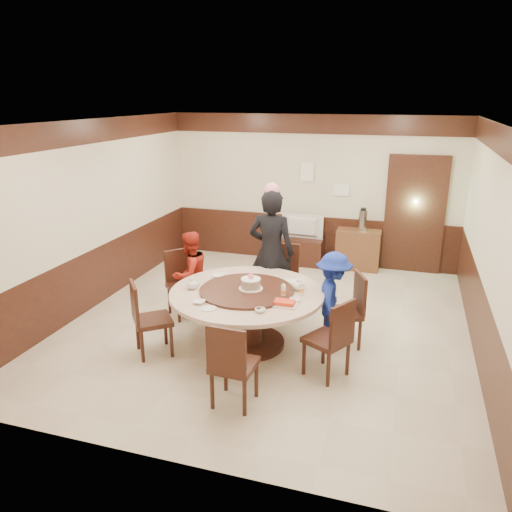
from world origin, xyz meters
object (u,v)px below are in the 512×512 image
(person_standing, at_px, (271,252))
(person_blue, at_px, (333,299))
(person_red, at_px, (190,274))
(shrimp_platter, at_px, (284,303))
(television, at_px, (302,227))
(side_cabinet, at_px, (358,249))
(tv_stand, at_px, (301,251))
(banquet_table, at_px, (247,307))
(thermos, at_px, (363,220))
(birthday_cake, at_px, (251,284))

(person_standing, relative_size, person_blue, 1.49)
(person_red, xyz_separation_m, shrimp_platter, (1.65, -0.95, 0.14))
(television, xyz_separation_m, side_cabinet, (1.08, 0.03, -0.36))
(person_standing, relative_size, tv_stand, 2.20)
(person_blue, bearing_deg, banquet_table, 99.93)
(person_blue, distance_m, thermos, 3.14)
(birthday_cake, relative_size, television, 0.39)
(person_red, height_order, tv_stand, person_red)
(person_standing, height_order, shrimp_platter, person_standing)
(television, bearing_deg, person_standing, 92.62)
(banquet_table, bearing_deg, person_standing, 89.22)
(person_red, height_order, side_cabinet, person_red)
(tv_stand, bearing_deg, shrimp_platter, -80.83)
(birthday_cake, height_order, shrimp_platter, birthday_cake)
(banquet_table, bearing_deg, side_cabinet, 73.31)
(birthday_cake, bearing_deg, banquet_table, -149.89)
(person_standing, distance_m, person_red, 1.23)
(person_standing, height_order, side_cabinet, person_standing)
(tv_stand, xyz_separation_m, television, (-0.00, 0.00, 0.48))
(banquet_table, relative_size, person_standing, 1.05)
(banquet_table, height_order, person_blue, person_blue)
(banquet_table, xyz_separation_m, tv_stand, (-0.04, 3.45, -0.28))
(person_standing, bearing_deg, shrimp_platter, 112.29)
(person_red, xyz_separation_m, television, (1.05, 2.80, 0.09))
(birthday_cake, distance_m, thermos, 3.61)
(banquet_table, xyz_separation_m, television, (-0.04, 3.45, 0.20))
(shrimp_platter, bearing_deg, person_blue, 53.48)
(person_blue, bearing_deg, person_standing, 45.31)
(banquet_table, distance_m, television, 3.46)
(person_red, relative_size, birthday_cake, 4.14)
(person_standing, bearing_deg, person_red, 23.22)
(television, distance_m, thermos, 1.15)
(television, height_order, side_cabinet, television)
(banquet_table, relative_size, tv_stand, 2.31)
(person_blue, height_order, shrimp_platter, person_blue)
(person_blue, bearing_deg, thermos, -9.57)
(person_blue, bearing_deg, tv_stand, 10.60)
(person_red, bearing_deg, banquet_table, 81.96)
(tv_stand, bearing_deg, banquet_table, -89.40)
(birthday_cake, xyz_separation_m, television, (-0.08, 3.42, -0.12))
(person_standing, xyz_separation_m, person_blue, (1.04, -0.75, -0.31))
(tv_stand, xyz_separation_m, thermos, (1.13, 0.03, 0.69))
(birthday_cake, height_order, tv_stand, birthday_cake)
(person_blue, bearing_deg, birthday_cake, 99.35)
(person_standing, relative_size, side_cabinet, 2.34)
(person_blue, height_order, birthday_cake, person_blue)
(side_cabinet, bearing_deg, person_standing, -113.42)
(birthday_cake, xyz_separation_m, side_cabinet, (1.00, 3.45, -0.48))
(banquet_table, height_order, birthday_cake, birthday_cake)
(side_cabinet, bearing_deg, person_red, -126.92)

